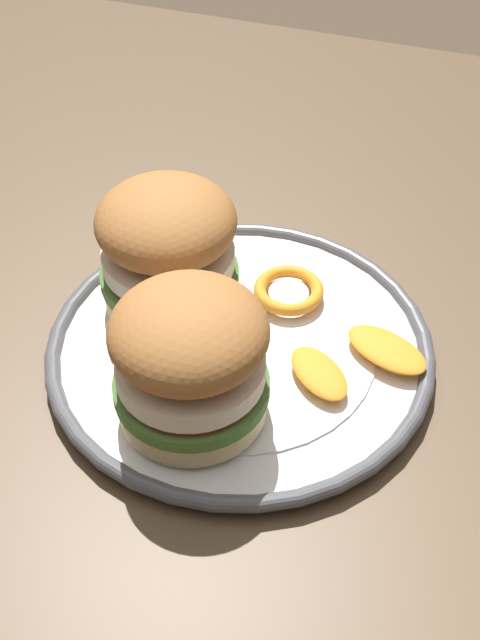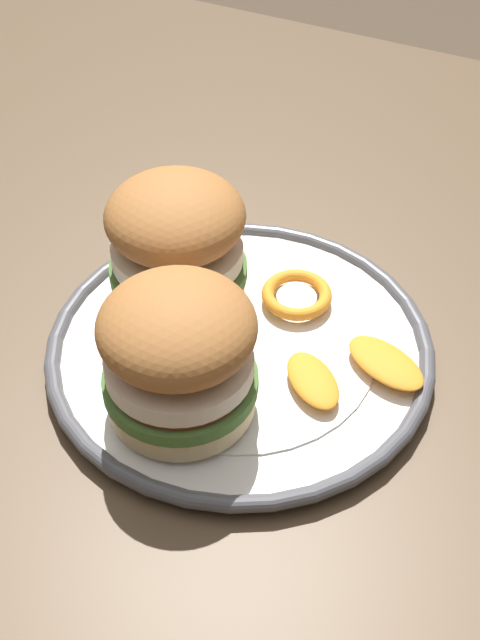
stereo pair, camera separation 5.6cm
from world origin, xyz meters
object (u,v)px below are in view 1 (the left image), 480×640
(dining_table, at_px, (158,398))
(sandwich_half_left, at_px, (190,358))
(dinner_plate, at_px, (240,349))
(sandwich_half_right, at_px, (168,247))

(dining_table, relative_size, sandwich_half_left, 8.84)
(dining_table, distance_m, sandwich_half_left, 0.19)
(dinner_plate, distance_m, sandwich_half_left, 0.09)
(sandwich_half_left, relative_size, sandwich_half_right, 1.04)
(dining_table, distance_m, dinner_plate, 0.12)
(dining_table, xyz_separation_m, dinner_plate, (0.08, -0.01, 0.10))
(sandwich_half_right, bearing_deg, dinner_plate, -23.73)
(sandwich_half_left, height_order, sandwich_half_right, same)
(sandwich_half_right, bearing_deg, sandwich_half_left, -61.23)
(dining_table, height_order, dinner_plate, dinner_plate)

